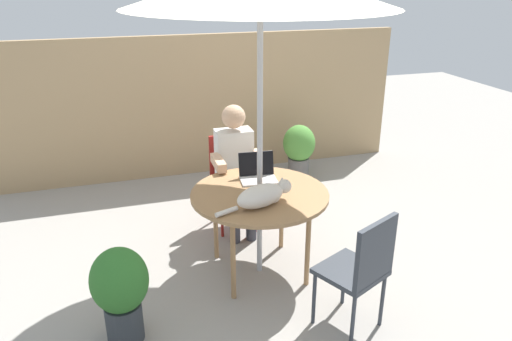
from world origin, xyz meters
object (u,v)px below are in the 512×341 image
at_px(patio_table, 260,199).
at_px(cat, 263,195).
at_px(potted_plant_near_fence, 299,149).
at_px(potted_plant_by_chair, 120,289).
at_px(chair_empty, 362,266).
at_px(chair_occupied, 232,173).
at_px(person_seated, 236,163).
at_px(laptop, 257,171).

relative_size(patio_table, cat, 1.74).
height_order(potted_plant_near_fence, potted_plant_by_chair, potted_plant_by_chair).
bearing_deg(potted_plant_near_fence, potted_plant_by_chair, -133.73).
height_order(chair_empty, potted_plant_near_fence, chair_empty).
xyz_separation_m(patio_table, chair_occupied, (0.00, 0.90, -0.14)).
distance_m(chair_occupied, person_seated, 0.23).
relative_size(chair_occupied, person_seated, 0.73).
relative_size(laptop, cat, 0.51).
bearing_deg(patio_table, chair_occupied, 90.00).
bearing_deg(chair_occupied, person_seated, -90.00).
height_order(chair_occupied, chair_empty, same).
xyz_separation_m(patio_table, chair_empty, (0.43, -0.91, -0.14)).
height_order(patio_table, chair_occupied, chair_occupied).
xyz_separation_m(laptop, potted_plant_by_chair, (-1.20, -0.81, -0.38)).
relative_size(person_seated, potted_plant_by_chair, 1.75).
distance_m(person_seated, laptop, 0.48).
distance_m(patio_table, cat, 0.27).
bearing_deg(laptop, chair_occupied, 95.99).
bearing_deg(laptop, cat, -102.22).
bearing_deg(chair_occupied, potted_plant_near_fence, 39.07).
bearing_deg(chair_empty, patio_table, 115.51).
height_order(chair_occupied, laptop, laptop).
xyz_separation_m(cat, potted_plant_by_chair, (-1.09, -0.30, -0.40)).
relative_size(patio_table, potted_plant_by_chair, 1.56).
relative_size(patio_table, person_seated, 0.89).
bearing_deg(chair_occupied, patio_table, -90.00).
xyz_separation_m(chair_occupied, cat, (-0.04, -1.13, 0.28)).
bearing_deg(chair_empty, potted_plant_near_fence, 77.16).
xyz_separation_m(potted_plant_near_fence, potted_plant_by_chair, (-2.18, -2.27, 0.02)).
height_order(person_seated, laptop, person_seated).
height_order(chair_empty, potted_plant_by_chair, chair_empty).
distance_m(chair_occupied, potted_plant_near_fence, 1.35).
bearing_deg(patio_table, potted_plant_near_fence, 59.20).
bearing_deg(chair_empty, cat, 125.00).
distance_m(potted_plant_near_fence, potted_plant_by_chair, 3.15).
relative_size(chair_occupied, laptop, 2.78).
bearing_deg(chair_empty, person_seated, 104.73).
relative_size(person_seated, laptop, 3.83).
bearing_deg(chair_empty, chair_occupied, 103.49).
height_order(laptop, potted_plant_by_chair, laptop).
relative_size(chair_occupied, cat, 1.42).
relative_size(cat, potted_plant_by_chair, 0.90).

